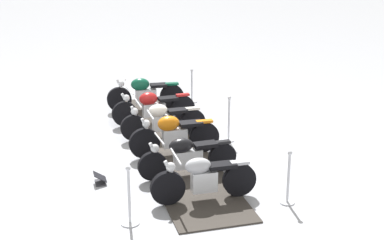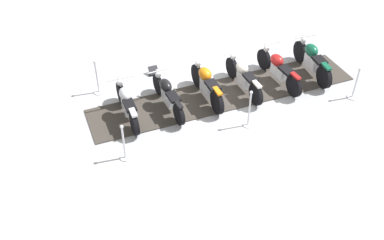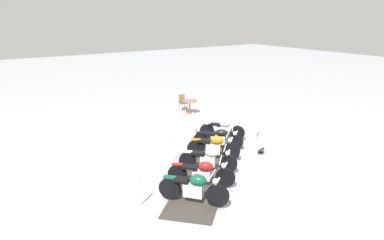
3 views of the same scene
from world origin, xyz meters
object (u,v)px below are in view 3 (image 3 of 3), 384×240
at_px(cafe_chair_near_table, 183,101).
at_px(motorcycle_chrome, 223,129).
at_px(motorcycle_cream, 209,159).
at_px(cafe_table, 190,104).
at_px(stanchion_left_rear, 192,126).
at_px(motorcycle_black, 219,138).
at_px(stanchion_left_front, 141,195).
at_px(stanchion_left_mid, 173,151).
at_px(motorcycle_copper, 214,146).
at_px(stanchion_right_rear, 256,131).
at_px(info_placard, 261,152).
at_px(motorcycle_maroon, 202,172).
at_px(motorcycle_forest, 194,188).

bearing_deg(cafe_chair_near_table, motorcycle_chrome, -10.72).
relative_size(motorcycle_cream, cafe_table, 1.93).
distance_m(motorcycle_cream, stanchion_left_rear, 4.33).
relative_size(motorcycle_black, stanchion_left_front, 1.59).
height_order(motorcycle_cream, motorcycle_chrome, motorcycle_chrome).
relative_size(stanchion_left_front, stanchion_left_mid, 0.89).
bearing_deg(motorcycle_copper, stanchion_left_rear, 117.35).
height_order(motorcycle_cream, stanchion_left_front, stanchion_left_front).
distance_m(motorcycle_black, motorcycle_chrome, 1.18).
relative_size(motorcycle_copper, stanchion_right_rear, 1.45).
xyz_separation_m(stanchion_left_front, stanchion_left_mid, (2.53, 2.35, 0.09)).
distance_m(stanchion_right_rear, cafe_chair_near_table, 6.14).
bearing_deg(motorcycle_black, stanchion_left_rear, 129.45).
height_order(stanchion_left_mid, cafe_table, stanchion_left_mid).
height_order(motorcycle_black, info_placard, motorcycle_black).
bearing_deg(motorcycle_cream, motorcycle_black, 88.54).
xyz_separation_m(stanchion_right_rear, cafe_table, (-0.15, 5.31, 0.23)).
height_order(motorcycle_copper, cafe_table, motorcycle_copper).
height_order(motorcycle_maroon, motorcycle_black, motorcycle_maroon).
xyz_separation_m(motorcycle_black, info_placard, (1.12, -1.41, -0.41)).
height_order(motorcycle_chrome, cafe_table, motorcycle_chrome).
height_order(motorcycle_copper, stanchion_left_rear, stanchion_left_rear).
bearing_deg(stanchion_right_rear, stanchion_left_rear, 132.99).
bearing_deg(cafe_chair_near_table, info_placard, -5.03).
bearing_deg(stanchion_left_front, cafe_table, 48.33).
bearing_deg(cafe_table, cafe_chair_near_table, 87.61).
bearing_deg(motorcycle_cream, stanchion_left_front, -119.70).
relative_size(stanchion_left_front, info_placard, 2.60).
bearing_deg(info_placard, stanchion_left_front, -33.27).
xyz_separation_m(motorcycle_chrome, cafe_chair_near_table, (1.25, 5.38, 0.05)).
bearing_deg(motorcycle_black, motorcycle_chrome, 87.50).
distance_m(motorcycle_maroon, motorcycle_copper, 2.37).
bearing_deg(motorcycle_maroon, cafe_chair_near_table, 104.55).
bearing_deg(info_placard, motorcycle_black, -94.58).
distance_m(motorcycle_cream, info_placard, 2.89).
xyz_separation_m(motorcycle_maroon, motorcycle_chrome, (3.45, 3.24, -0.01)).
xyz_separation_m(motorcycle_copper, motorcycle_chrome, (1.73, 1.62, -0.04)).
xyz_separation_m(stanchion_left_front, stanchion_left_rear, (5.05, 4.71, 0.05)).
xyz_separation_m(motorcycle_cream, motorcycle_copper, (0.86, 0.81, 0.04)).
relative_size(stanchion_right_rear, cafe_chair_near_table, 1.17).
xyz_separation_m(motorcycle_black, stanchion_right_rear, (2.22, 0.07, -0.13)).
xyz_separation_m(info_placard, cafe_chair_near_table, (0.99, 7.61, 0.47)).
relative_size(motorcycle_cream, info_placard, 4.12).
relative_size(stanchion_left_rear, cafe_chair_near_table, 1.13).
distance_m(motorcycle_chrome, stanchion_left_front, 6.60).
bearing_deg(cafe_table, info_placard, -98.02).
bearing_deg(cafe_table, motorcycle_forest, -122.80).
relative_size(motorcycle_cream, stanchion_left_mid, 1.40).
distance_m(stanchion_left_mid, info_placard, 3.73).
distance_m(motorcycle_forest, motorcycle_chrome, 5.93).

